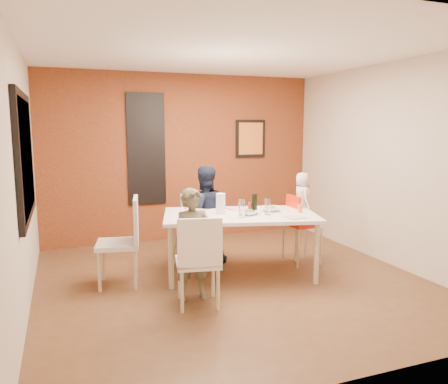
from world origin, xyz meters
name	(u,v)px	position (x,y,z in m)	size (l,w,h in m)	color
ground	(233,281)	(0.00, 0.00, 0.00)	(4.50, 4.50, 0.00)	brown
ceiling	(233,50)	(0.00, 0.00, 2.70)	(4.50, 4.50, 0.02)	white
wall_back	(183,158)	(0.00, 2.25, 1.35)	(4.50, 0.02, 2.70)	beige
wall_front	(354,200)	(0.00, -2.25, 1.35)	(4.50, 0.02, 2.70)	beige
wall_left	(21,178)	(-2.25, 0.00, 1.35)	(0.02, 4.50, 2.70)	beige
wall_right	(389,164)	(2.25, 0.00, 1.35)	(0.02, 4.50, 2.70)	beige
brick_accent_wall	(183,158)	(0.00, 2.23, 1.35)	(4.50, 0.02, 2.70)	maroon
picture_window_frame	(25,156)	(-2.22, 0.20, 1.55)	(0.05, 1.70, 1.30)	black
picture_window_pane	(26,156)	(-2.21, 0.20, 1.55)	(0.02, 1.55, 1.15)	black
glassblock_strip	(146,149)	(-0.60, 2.21, 1.50)	(0.55, 0.03, 1.70)	silver
glassblock_surround	(146,149)	(-0.60, 2.21, 1.50)	(0.60, 0.03, 1.76)	black
art_print_frame	(250,139)	(1.20, 2.21, 1.65)	(0.54, 0.03, 0.64)	black
art_print_canvas	(251,139)	(1.20, 2.19, 1.65)	(0.44, 0.01, 0.54)	orange
dining_table	(240,219)	(0.18, 0.21, 0.71)	(2.08, 1.49, 0.78)	white
chair_near	(199,257)	(-0.61, -0.60, 0.54)	(0.52, 0.52, 0.96)	white
chair_far	(198,222)	(-0.10, 1.09, 0.51)	(0.50, 0.50, 0.92)	white
chair_left	(125,237)	(-1.21, 0.35, 0.58)	(0.56, 0.56, 1.04)	silver
high_chair	(300,222)	(1.12, 0.36, 0.57)	(0.41, 0.41, 0.94)	red
child_near	(193,245)	(-0.59, -0.36, 0.61)	(0.44, 0.29, 1.21)	brown
child_far	(204,215)	(-0.08, 0.85, 0.67)	(0.65, 0.50, 1.33)	black
toddler	(302,198)	(1.14, 0.36, 0.90)	(0.34, 0.22, 0.69)	beige
plate_near_left	(206,220)	(-0.34, 0.00, 0.79)	(0.21, 0.21, 0.01)	white
plate_far_mid	(236,208)	(0.25, 0.54, 0.79)	(0.21, 0.21, 0.01)	white
plate_near_right	(295,217)	(0.70, -0.24, 0.79)	(0.21, 0.21, 0.01)	white
plate_far_left	(193,209)	(-0.28, 0.71, 0.79)	(0.21, 0.21, 0.01)	white
salad_bowl_a	(249,213)	(0.26, 0.11, 0.81)	(0.21, 0.21, 0.05)	white
salad_bowl_b	(271,209)	(0.61, 0.23, 0.81)	(0.24, 0.24, 0.06)	white
wine_bottle	(255,204)	(0.35, 0.16, 0.90)	(0.07, 0.07, 0.25)	black
wine_glass_a	(242,208)	(0.12, 0.01, 0.89)	(0.07, 0.07, 0.21)	white
wine_glass_b	(267,207)	(0.47, 0.04, 0.88)	(0.07, 0.07, 0.20)	white
paper_towel_roll	(221,204)	(-0.05, 0.28, 0.91)	(0.11, 0.11, 0.26)	white
condiment_red	(249,209)	(0.27, 0.13, 0.85)	(0.04, 0.04, 0.15)	red
condiment_green	(254,207)	(0.35, 0.18, 0.86)	(0.04, 0.04, 0.16)	#3E7828
condiment_brown	(251,208)	(0.31, 0.19, 0.85)	(0.04, 0.04, 0.14)	brown
sippy_cup	(300,209)	(0.92, 0.02, 0.83)	(0.06, 0.06, 0.10)	orange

